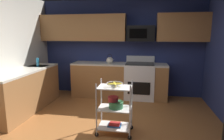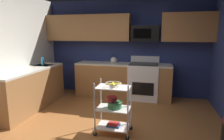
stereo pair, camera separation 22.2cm
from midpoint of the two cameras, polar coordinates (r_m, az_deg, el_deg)
The scene contains 13 objects.
floor at distance 3.54m, azimuth -4.95°, elevation -18.59°, with size 4.40×4.80×0.04m, color #995B2D.
wall_back at distance 5.49m, azimuth 1.45°, elevation 6.37°, with size 4.52×0.06×2.60m, color navy.
counter_run at distance 4.95m, azimuth -10.19°, elevation -4.08°, with size 3.46×2.64×0.92m.
oven_range at distance 5.23m, azimuth 6.79°, elevation -3.02°, with size 0.76×0.65×1.10m.
upper_cabinets at distance 5.30m, azimuth -0.17°, elevation 12.18°, with size 4.40×0.33×0.70m.
microwave at distance 5.19m, azimuth 7.15°, elevation 10.48°, with size 0.70×0.39×0.40m.
rolling_cart at distance 3.39m, azimuth -1.13°, elevation -11.04°, with size 0.62×0.38×0.91m.
fruit_bowl at distance 3.26m, azimuth -1.15°, elevation -4.11°, with size 0.27×0.27×0.07m.
mixing_bowl_large at distance 3.36m, azimuth -0.76°, elevation -10.02°, with size 0.25×0.25×0.11m.
mixing_bowl_small at distance 3.33m, azimuth -1.59°, elevation -8.40°, with size 0.18×0.18×0.08m.
book_stack at distance 3.51m, azimuth -1.11°, elevation -15.61°, with size 0.23×0.16×0.05m.
kettle at distance 5.24m, azimuth -1.87°, elevation 2.83°, with size 0.21×0.18×0.26m.
dish_soap_bottle at distance 5.11m, azimuth -21.97°, elevation 2.14°, with size 0.06×0.06×0.20m, color #2D8CBF.
Camera 1 is at (0.72, -3.00, 1.70)m, focal length 31.46 mm.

